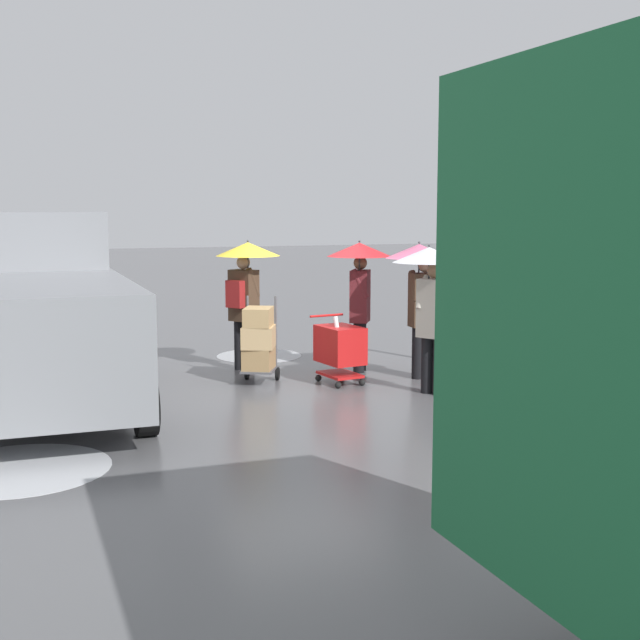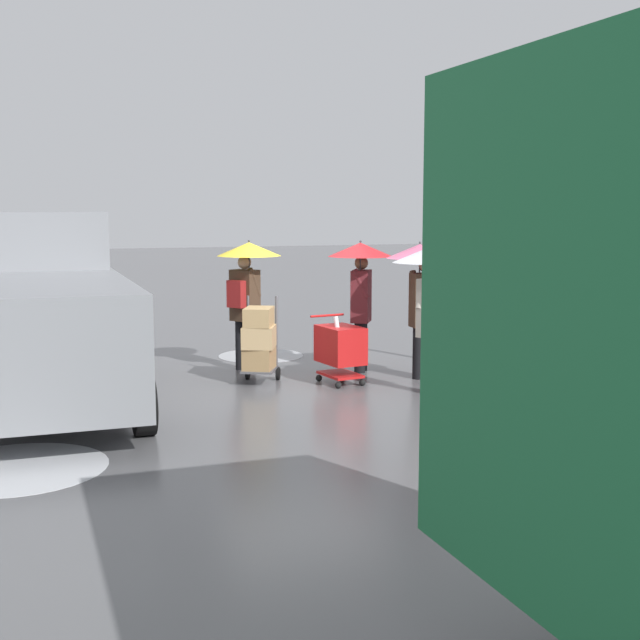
# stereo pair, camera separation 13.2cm
# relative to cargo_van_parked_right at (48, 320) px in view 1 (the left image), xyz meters

# --- Properties ---
(ground_plane) EXTENTS (90.00, 90.00, 0.00)m
(ground_plane) POSITION_rel_cargo_van_parked_right_xyz_m (-3.70, -0.37, -1.18)
(ground_plane) COLOR #5B5B5E
(slush_patch_near_cluster) EXTENTS (1.88, 1.88, 0.01)m
(slush_patch_near_cluster) POSITION_rel_cargo_van_parked_right_xyz_m (0.47, 2.74, -1.18)
(slush_patch_near_cluster) COLOR silver
(slush_patch_near_cluster) RESTS_ON ground
(slush_patch_under_van) EXTENTS (2.05, 2.05, 0.01)m
(slush_patch_under_van) POSITION_rel_cargo_van_parked_right_xyz_m (-4.37, 6.25, -1.18)
(slush_patch_under_van) COLOR #999BA0
(slush_patch_under_van) RESTS_ON ground
(slush_patch_mid_street) EXTENTS (1.53, 1.53, 0.01)m
(slush_patch_mid_street) POSITION_rel_cargo_van_parked_right_xyz_m (-3.74, -2.85, -1.18)
(slush_patch_mid_street) COLOR #ADAFB5
(slush_patch_mid_street) RESTS_ON ground
(cargo_van_parked_right) EXTENTS (2.22, 5.35, 2.60)m
(cargo_van_parked_right) POSITION_rel_cargo_van_parked_right_xyz_m (0.00, 0.00, 0.00)
(cargo_van_parked_right) COLOR gray
(cargo_van_parked_right) RESTS_ON ground
(shopping_cart_vendor) EXTENTS (0.66, 0.89, 1.04)m
(shopping_cart_vendor) POSITION_rel_cargo_van_parked_right_xyz_m (-4.21, -0.09, -0.61)
(shopping_cart_vendor) COLOR red
(shopping_cart_vendor) RESTS_ON ground
(hand_dolly_boxes) EXTENTS (0.76, 0.85, 1.32)m
(hand_dolly_boxes) POSITION_rel_cargo_van_parked_right_xyz_m (-3.05, -0.51, -0.51)
(hand_dolly_boxes) COLOR #515156
(hand_dolly_boxes) RESTS_ON ground
(pedestrian_pink_side) EXTENTS (1.04, 1.04, 2.15)m
(pedestrian_pink_side) POSITION_rel_cargo_van_parked_right_xyz_m (-3.16, -1.58, 0.39)
(pedestrian_pink_side) COLOR black
(pedestrian_pink_side) RESTS_ON ground
(pedestrian_black_side) EXTENTS (1.04, 1.04, 2.15)m
(pedestrian_black_side) POSITION_rel_cargo_van_parked_right_xyz_m (-4.85, -0.83, 0.41)
(pedestrian_black_side) COLOR black
(pedestrian_black_side) RESTS_ON ground
(pedestrian_white_side) EXTENTS (1.04, 1.04, 2.15)m
(pedestrian_white_side) POSITION_rel_cargo_van_parked_right_xyz_m (-5.17, 1.00, 0.41)
(pedestrian_white_side) COLOR black
(pedestrian_white_side) RESTS_ON ground
(pedestrian_far_side) EXTENTS (1.04, 1.04, 2.15)m
(pedestrian_far_side) POSITION_rel_cargo_van_parked_right_xyz_m (-5.54, -0.02, 0.39)
(pedestrian_far_side) COLOR black
(pedestrian_far_side) RESTS_ON ground
(street_lamp) EXTENTS (0.28, 0.28, 3.86)m
(street_lamp) POSITION_rel_cargo_van_parked_right_xyz_m (-7.55, 1.37, 1.19)
(street_lamp) COLOR #2D2D33
(street_lamp) RESTS_ON ground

